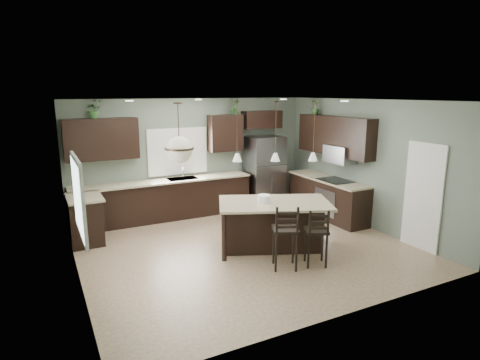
% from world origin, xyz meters
% --- Properties ---
extents(ground, '(6.00, 6.00, 0.00)m').
position_xyz_m(ground, '(0.00, 0.00, 0.00)').
color(ground, '#9E8466').
rests_on(ground, ground).
extents(pantry_door, '(0.04, 0.82, 2.04)m').
position_xyz_m(pantry_door, '(2.98, -1.55, 1.02)').
color(pantry_door, white).
rests_on(pantry_door, ground).
extents(window_back, '(1.35, 0.02, 1.00)m').
position_xyz_m(window_back, '(-0.40, 2.73, 1.55)').
color(window_back, white).
rests_on(window_back, room_shell).
extents(window_left, '(0.02, 1.10, 1.00)m').
position_xyz_m(window_left, '(-2.98, -0.80, 1.55)').
color(window_left, white).
rests_on(window_left, room_shell).
extents(left_return_cabs, '(0.60, 0.90, 0.90)m').
position_xyz_m(left_return_cabs, '(-2.70, 1.70, 0.45)').
color(left_return_cabs, black).
rests_on(left_return_cabs, ground).
extents(left_return_countertop, '(0.66, 0.96, 0.04)m').
position_xyz_m(left_return_countertop, '(-2.68, 1.70, 0.92)').
color(left_return_countertop, '#C1B592').
rests_on(left_return_countertop, left_return_cabs).
extents(back_lower_cabs, '(4.20, 0.60, 0.90)m').
position_xyz_m(back_lower_cabs, '(-0.85, 2.45, 0.45)').
color(back_lower_cabs, black).
rests_on(back_lower_cabs, ground).
extents(back_countertop, '(4.20, 0.66, 0.04)m').
position_xyz_m(back_countertop, '(-0.85, 2.43, 0.92)').
color(back_countertop, '#C1B592').
rests_on(back_countertop, back_lower_cabs).
extents(sink_inset, '(0.70, 0.45, 0.01)m').
position_xyz_m(sink_inset, '(-0.40, 2.43, 0.94)').
color(sink_inset, gray).
rests_on(sink_inset, back_countertop).
extents(faucet, '(0.02, 0.02, 0.28)m').
position_xyz_m(faucet, '(-0.40, 2.40, 1.08)').
color(faucet, silver).
rests_on(faucet, back_countertop).
extents(back_upper_left, '(1.55, 0.34, 0.90)m').
position_xyz_m(back_upper_left, '(-2.15, 2.58, 1.95)').
color(back_upper_left, black).
rests_on(back_upper_left, room_shell).
extents(back_upper_right, '(0.85, 0.34, 0.90)m').
position_xyz_m(back_upper_right, '(0.80, 2.58, 1.95)').
color(back_upper_right, black).
rests_on(back_upper_right, room_shell).
extents(fridge_header, '(1.05, 0.34, 0.45)m').
position_xyz_m(fridge_header, '(1.85, 2.58, 2.25)').
color(fridge_header, black).
rests_on(fridge_header, room_shell).
extents(right_lower_cabs, '(0.60, 2.35, 0.90)m').
position_xyz_m(right_lower_cabs, '(2.70, 0.87, 0.45)').
color(right_lower_cabs, black).
rests_on(right_lower_cabs, ground).
extents(right_countertop, '(0.66, 2.35, 0.04)m').
position_xyz_m(right_countertop, '(2.68, 0.87, 0.92)').
color(right_countertop, '#C1B592').
rests_on(right_countertop, right_lower_cabs).
extents(cooktop, '(0.58, 0.75, 0.02)m').
position_xyz_m(cooktop, '(2.68, 0.60, 0.94)').
color(cooktop, black).
rests_on(cooktop, right_countertop).
extents(wall_oven_front, '(0.01, 0.72, 0.60)m').
position_xyz_m(wall_oven_front, '(2.40, 0.60, 0.45)').
color(wall_oven_front, gray).
rests_on(wall_oven_front, right_lower_cabs).
extents(right_upper_cabs, '(0.34, 2.35, 0.90)m').
position_xyz_m(right_upper_cabs, '(2.83, 0.87, 1.95)').
color(right_upper_cabs, black).
rests_on(right_upper_cabs, room_shell).
extents(microwave, '(0.40, 0.75, 0.40)m').
position_xyz_m(microwave, '(2.78, 0.60, 1.55)').
color(microwave, gray).
rests_on(microwave, right_upper_cabs).
extents(refrigerator, '(0.90, 0.74, 1.85)m').
position_xyz_m(refrigerator, '(1.77, 2.29, 0.93)').
color(refrigerator, gray).
rests_on(refrigerator, ground).
extents(kitchen_island, '(2.37, 1.90, 0.92)m').
position_xyz_m(kitchen_island, '(0.47, -0.30, 0.46)').
color(kitchen_island, black).
rests_on(kitchen_island, ground).
extents(serving_dish, '(0.24, 0.24, 0.14)m').
position_xyz_m(serving_dish, '(0.29, -0.22, 0.99)').
color(serving_dish, white).
rests_on(serving_dish, kitchen_island).
extents(bar_stool_center, '(0.56, 0.56, 1.14)m').
position_xyz_m(bar_stool_center, '(0.18, -1.13, 0.57)').
color(bar_stool_center, black).
rests_on(bar_stool_center, ground).
extents(bar_stool_right, '(0.51, 0.51, 1.04)m').
position_xyz_m(bar_stool_right, '(0.72, -1.27, 0.52)').
color(bar_stool_right, black).
rests_on(bar_stool_right, ground).
extents(pendant_left, '(0.17, 0.17, 1.10)m').
position_xyz_m(pendant_left, '(-0.17, -0.02, 2.25)').
color(pendant_left, white).
rests_on(pendant_left, room_shell).
extents(pendant_center, '(0.17, 0.17, 1.10)m').
position_xyz_m(pendant_center, '(0.47, -0.30, 2.25)').
color(pendant_center, silver).
rests_on(pendant_center, room_shell).
extents(pendant_right, '(0.17, 0.17, 1.10)m').
position_xyz_m(pendant_right, '(1.11, -0.58, 2.25)').
color(pendant_right, white).
rests_on(pendant_right, room_shell).
extents(chandelier, '(0.47, 0.47, 0.96)m').
position_xyz_m(chandelier, '(-1.39, -0.39, 2.32)').
color(chandelier, beige).
rests_on(chandelier, room_shell).
extents(plant_back_left, '(0.36, 0.32, 0.39)m').
position_xyz_m(plant_back_left, '(-2.26, 2.55, 2.59)').
color(plant_back_left, '#2B5A27').
rests_on(plant_back_left, back_upper_left).
extents(plant_back_right, '(0.22, 0.18, 0.39)m').
position_xyz_m(plant_back_right, '(1.06, 2.55, 2.59)').
color(plant_back_right, '#285525').
rests_on(plant_back_right, back_upper_right).
extents(plant_right_wall, '(0.26, 0.26, 0.36)m').
position_xyz_m(plant_right_wall, '(2.80, 1.61, 2.58)').
color(plant_right_wall, '#295625').
rests_on(plant_right_wall, right_upper_cabs).
extents(room_shell, '(6.00, 6.00, 6.00)m').
position_xyz_m(room_shell, '(0.00, 0.00, 1.70)').
color(room_shell, slate).
rests_on(room_shell, ground).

